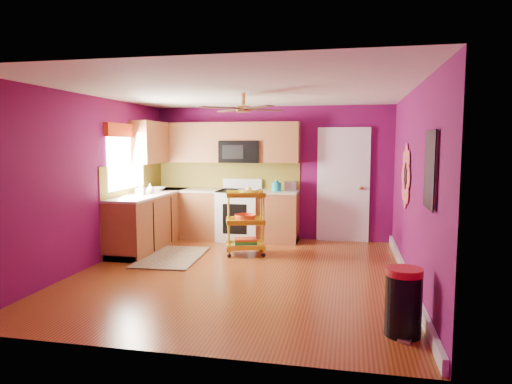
# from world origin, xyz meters

# --- Properties ---
(ground) EXTENTS (5.00, 5.00, 0.00)m
(ground) POSITION_xyz_m (0.00, 0.00, 0.00)
(ground) COLOR maroon
(ground) RESTS_ON ground
(room_envelope) EXTENTS (4.54, 5.04, 2.52)m
(room_envelope) POSITION_xyz_m (0.03, 0.00, 1.63)
(room_envelope) COLOR #630B49
(room_envelope) RESTS_ON ground
(lower_cabinets) EXTENTS (2.81, 2.31, 0.94)m
(lower_cabinets) POSITION_xyz_m (-1.35, 1.82, 0.43)
(lower_cabinets) COLOR brown
(lower_cabinets) RESTS_ON ground
(electric_range) EXTENTS (0.76, 0.66, 1.13)m
(electric_range) POSITION_xyz_m (-0.55, 2.17, 0.48)
(electric_range) COLOR white
(electric_range) RESTS_ON ground
(upper_cabinetry) EXTENTS (2.80, 2.30, 1.26)m
(upper_cabinetry) POSITION_xyz_m (-1.24, 2.17, 1.80)
(upper_cabinetry) COLOR brown
(upper_cabinetry) RESTS_ON ground
(left_window) EXTENTS (0.08, 1.35, 1.08)m
(left_window) POSITION_xyz_m (-2.22, 1.05, 1.74)
(left_window) COLOR white
(left_window) RESTS_ON ground
(panel_door) EXTENTS (0.95, 0.11, 2.15)m
(panel_door) POSITION_xyz_m (1.35, 2.47, 1.02)
(panel_door) COLOR white
(panel_door) RESTS_ON ground
(right_wall_art) EXTENTS (0.04, 2.74, 1.04)m
(right_wall_art) POSITION_xyz_m (2.23, -0.34, 1.44)
(right_wall_art) COLOR black
(right_wall_art) RESTS_ON ground
(ceiling_fan) EXTENTS (1.01, 1.01, 0.26)m
(ceiling_fan) POSITION_xyz_m (0.00, 0.20, 2.29)
(ceiling_fan) COLOR #BF8C3F
(ceiling_fan) RESTS_ON ground
(shag_rug) EXTENTS (0.98, 1.51, 0.02)m
(shag_rug) POSITION_xyz_m (-1.27, 0.63, 0.01)
(shag_rug) COLOR #301E10
(shag_rug) RESTS_ON ground
(rolling_cart) EXTENTS (0.72, 0.61, 1.11)m
(rolling_cart) POSITION_xyz_m (-0.17, 1.09, 0.57)
(rolling_cart) COLOR gold
(rolling_cart) RESTS_ON ground
(trash_can) EXTENTS (0.43, 0.43, 0.65)m
(trash_can) POSITION_xyz_m (1.98, -1.70, 0.32)
(trash_can) COLOR black
(trash_can) RESTS_ON ground
(teal_kettle) EXTENTS (0.18, 0.18, 0.21)m
(teal_kettle) POSITION_xyz_m (0.16, 2.14, 1.02)
(teal_kettle) COLOR teal
(teal_kettle) RESTS_ON lower_cabinets
(toaster) EXTENTS (0.22, 0.15, 0.18)m
(toaster) POSITION_xyz_m (0.40, 2.31, 1.03)
(toaster) COLOR beige
(toaster) RESTS_ON lower_cabinets
(soap_bottle_a) EXTENTS (0.09, 0.09, 0.20)m
(soap_bottle_a) POSITION_xyz_m (-1.95, 1.04, 1.04)
(soap_bottle_a) COLOR #EA3F72
(soap_bottle_a) RESTS_ON lower_cabinets
(soap_bottle_b) EXTENTS (0.14, 0.14, 0.18)m
(soap_bottle_b) POSITION_xyz_m (-1.93, 1.31, 1.03)
(soap_bottle_b) COLOR white
(soap_bottle_b) RESTS_ON lower_cabinets
(counter_dish) EXTENTS (0.27, 0.27, 0.07)m
(counter_dish) POSITION_xyz_m (-2.00, 1.78, 0.97)
(counter_dish) COLOR white
(counter_dish) RESTS_ON lower_cabinets
(counter_cup) EXTENTS (0.14, 0.14, 0.11)m
(counter_cup) POSITION_xyz_m (-2.01, 1.07, 0.99)
(counter_cup) COLOR white
(counter_cup) RESTS_ON lower_cabinets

